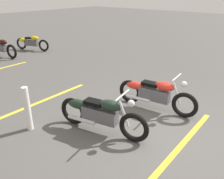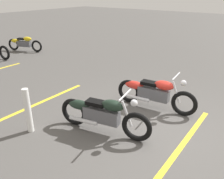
# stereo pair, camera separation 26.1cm
# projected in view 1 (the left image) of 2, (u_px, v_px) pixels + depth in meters

# --- Properties ---
(ground_plane) EXTENTS (60.00, 60.00, 0.00)m
(ground_plane) POSITION_uv_depth(u_px,v_px,m) (155.00, 129.00, 5.50)
(ground_plane) COLOR #514F4C
(motorcycle_bright_foreground) EXTENTS (2.23, 0.63, 1.04)m
(motorcycle_bright_foreground) POSITION_uv_depth(u_px,v_px,m) (154.00, 93.00, 6.26)
(motorcycle_bright_foreground) COLOR black
(motorcycle_bright_foreground) RESTS_ON ground
(motorcycle_dark_foreground) EXTENTS (2.21, 0.75, 1.04)m
(motorcycle_dark_foreground) POSITION_uv_depth(u_px,v_px,m) (99.00, 113.00, 5.25)
(motorcycle_dark_foreground) COLOR black
(motorcycle_dark_foreground) RESTS_ON ground
(motorcycle_row_far_left) EXTENTS (1.91, 0.78, 0.75)m
(motorcycle_row_far_left) POSITION_uv_depth(u_px,v_px,m) (31.00, 42.00, 12.47)
(motorcycle_row_far_left) COLOR black
(motorcycle_row_far_left) RESTS_ON ground
(motorcycle_row_left) EXTENTS (2.20, 0.45, 0.83)m
(motorcycle_row_left) POSITION_uv_depth(u_px,v_px,m) (0.00, 47.00, 11.30)
(motorcycle_row_left) COLOR black
(motorcycle_row_left) RESTS_ON ground
(bollard_post) EXTENTS (0.14, 0.14, 1.05)m
(bollard_post) POSITION_uv_depth(u_px,v_px,m) (27.00, 109.00, 5.31)
(bollard_post) COLOR white
(bollard_post) RESTS_ON ground
(parking_stripe_near) EXTENTS (0.17, 3.20, 0.01)m
(parking_stripe_near) POSITION_uv_depth(u_px,v_px,m) (182.00, 144.00, 4.96)
(parking_stripe_near) COLOR yellow
(parking_stripe_near) RESTS_ON ground
(parking_stripe_mid) EXTENTS (0.17, 3.20, 0.01)m
(parking_stripe_mid) POSITION_uv_depth(u_px,v_px,m) (43.00, 101.00, 6.89)
(parking_stripe_mid) COLOR yellow
(parking_stripe_mid) RESTS_ON ground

